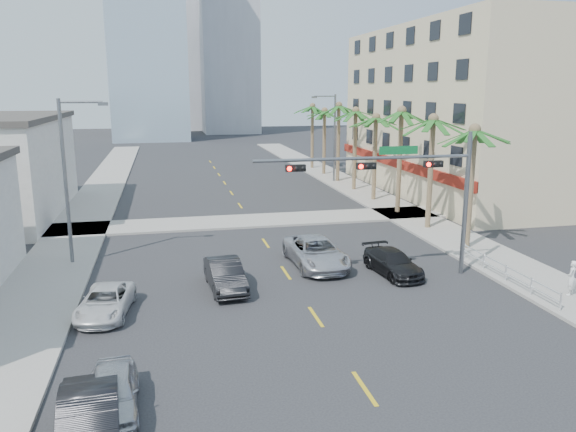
{
  "coord_description": "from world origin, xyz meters",
  "views": [
    {
      "loc": [
        -5.96,
        -17.53,
        9.42
      ],
      "look_at": [
        -0.29,
        8.14,
        3.5
      ],
      "focal_mm": 35.0,
      "sensor_mm": 36.0,
      "label": 1
    }
  ],
  "objects_px": {
    "car_parked_near": "(113,392)",
    "car_lane_left": "(225,275)",
    "car_parked_far": "(105,302)",
    "car_lane_right": "(393,263)",
    "pedestrian": "(572,278)",
    "car_parked_mid": "(89,423)",
    "traffic_signal_mast": "(409,180)",
    "car_lane_center": "(316,252)"
  },
  "relations": [
    {
      "from": "car_parked_mid",
      "to": "car_lane_center",
      "type": "relative_size",
      "value": 0.79
    },
    {
      "from": "traffic_signal_mast",
      "to": "car_parked_mid",
      "type": "xyz_separation_m",
      "value": [
        -14.05,
        -11.29,
        -4.32
      ]
    },
    {
      "from": "car_parked_mid",
      "to": "car_lane_right",
      "type": "height_order",
      "value": "car_parked_mid"
    },
    {
      "from": "car_parked_near",
      "to": "car_lane_left",
      "type": "distance_m",
      "value": 10.79
    },
    {
      "from": "car_parked_near",
      "to": "car_parked_far",
      "type": "relative_size",
      "value": 0.87
    },
    {
      "from": "car_parked_far",
      "to": "car_lane_left",
      "type": "distance_m",
      "value": 5.74
    },
    {
      "from": "traffic_signal_mast",
      "to": "car_lane_center",
      "type": "relative_size",
      "value": 1.97
    },
    {
      "from": "car_lane_center",
      "to": "pedestrian",
      "type": "xyz_separation_m",
      "value": [
        10.23,
        -7.18,
        0.19
      ]
    },
    {
      "from": "car_parked_mid",
      "to": "pedestrian",
      "type": "xyz_separation_m",
      "value": [
        20.36,
        6.96,
        0.23
      ]
    },
    {
      "from": "car_lane_right",
      "to": "pedestrian",
      "type": "distance_m",
      "value": 8.35
    },
    {
      "from": "car_parked_near",
      "to": "car_lane_left",
      "type": "bearing_deg",
      "value": 63.53
    },
    {
      "from": "car_lane_right",
      "to": "pedestrian",
      "type": "xyz_separation_m",
      "value": [
        6.69,
        -4.99,
        0.34
      ]
    },
    {
      "from": "traffic_signal_mast",
      "to": "car_parked_far",
      "type": "distance_m",
      "value": 15.28
    },
    {
      "from": "car_parked_mid",
      "to": "car_lane_right",
      "type": "relative_size",
      "value": 1.03
    },
    {
      "from": "car_parked_near",
      "to": "car_lane_left",
      "type": "relative_size",
      "value": 0.85
    },
    {
      "from": "car_lane_right",
      "to": "car_lane_left",
      "type": "bearing_deg",
      "value": 175.9
    },
    {
      "from": "car_lane_left",
      "to": "car_parked_mid",
      "type": "bearing_deg",
      "value": -116.84
    },
    {
      "from": "traffic_signal_mast",
      "to": "car_parked_near",
      "type": "distance_m",
      "value": 17.2
    },
    {
      "from": "car_parked_mid",
      "to": "car_lane_left",
      "type": "bearing_deg",
      "value": 62.15
    },
    {
      "from": "car_lane_center",
      "to": "car_parked_far",
      "type": "bearing_deg",
      "value": -158.3
    },
    {
      "from": "car_parked_near",
      "to": "car_parked_far",
      "type": "distance_m",
      "value": 7.8
    },
    {
      "from": "car_parked_near",
      "to": "car_lane_left",
      "type": "xyz_separation_m",
      "value": [
        4.42,
        9.84,
        0.09
      ]
    },
    {
      "from": "traffic_signal_mast",
      "to": "car_parked_near",
      "type": "bearing_deg",
      "value": -144.83
    },
    {
      "from": "car_parked_near",
      "to": "car_parked_far",
      "type": "bearing_deg",
      "value": 94.48
    },
    {
      "from": "car_lane_right",
      "to": "pedestrian",
      "type": "bearing_deg",
      "value": -43.38
    },
    {
      "from": "car_parked_far",
      "to": "pedestrian",
      "type": "bearing_deg",
      "value": 0.77
    },
    {
      "from": "car_parked_far",
      "to": "car_lane_right",
      "type": "bearing_deg",
      "value": 17.61
    },
    {
      "from": "car_lane_center",
      "to": "pedestrian",
      "type": "height_order",
      "value": "pedestrian"
    },
    {
      "from": "car_lane_center",
      "to": "pedestrian",
      "type": "distance_m",
      "value": 12.5
    },
    {
      "from": "traffic_signal_mast",
      "to": "pedestrian",
      "type": "bearing_deg",
      "value": -34.47
    },
    {
      "from": "car_parked_near",
      "to": "pedestrian",
      "type": "xyz_separation_m",
      "value": [
        19.89,
        5.24,
        0.34
      ]
    },
    {
      "from": "car_parked_near",
      "to": "car_parked_mid",
      "type": "xyz_separation_m",
      "value": [
        -0.46,
        -1.72,
        0.1
      ]
    },
    {
      "from": "car_parked_far",
      "to": "car_lane_right",
      "type": "xyz_separation_m",
      "value": [
        14.12,
        2.49,
        0.04
      ]
    },
    {
      "from": "car_parked_far",
      "to": "car_lane_right",
      "type": "distance_m",
      "value": 14.34
    },
    {
      "from": "pedestrian",
      "to": "traffic_signal_mast",
      "type": "bearing_deg",
      "value": -70.24
    },
    {
      "from": "traffic_signal_mast",
      "to": "pedestrian",
      "type": "height_order",
      "value": "traffic_signal_mast"
    },
    {
      "from": "traffic_signal_mast",
      "to": "car_lane_left",
      "type": "bearing_deg",
      "value": 178.31
    },
    {
      "from": "traffic_signal_mast",
      "to": "pedestrian",
      "type": "relative_size",
      "value": 6.76
    },
    {
      "from": "car_lane_left",
      "to": "pedestrian",
      "type": "xyz_separation_m",
      "value": [
        15.47,
        -4.6,
        0.25
      ]
    },
    {
      "from": "traffic_signal_mast",
      "to": "car_lane_right",
      "type": "height_order",
      "value": "traffic_signal_mast"
    },
    {
      "from": "pedestrian",
      "to": "car_parked_far",
      "type": "bearing_deg",
      "value": -42.64
    },
    {
      "from": "car_lane_center",
      "to": "car_lane_right",
      "type": "distance_m",
      "value": 4.17
    }
  ]
}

